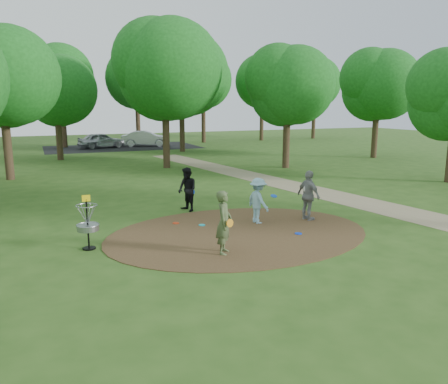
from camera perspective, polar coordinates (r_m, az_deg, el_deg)
name	(u,v)px	position (r m, az deg, el deg)	size (l,w,h in m)	color
ground	(239,233)	(13.74, 2.00, -5.41)	(100.00, 100.00, 0.00)	#2D5119
dirt_clearing	(239,233)	(13.74, 2.00, -5.37)	(8.40, 8.40, 0.02)	#47301C
footpath	(360,202)	(18.88, 17.40, -1.28)	(2.00, 40.00, 0.01)	#8C7A5B
parking_lot	(123,147)	(42.75, -13.10, 5.73)	(14.00, 8.00, 0.01)	black
player_observer_with_disc	(224,223)	(11.67, 0.00, -4.01)	(0.69, 0.76, 1.74)	#495833
player_throwing_with_disc	(258,201)	(14.74, 4.48, -1.15)	(1.04, 1.08, 1.56)	#8ABBCE
player_walking_with_disc	(187,190)	(16.44, -4.82, 0.32)	(0.80, 0.93, 1.66)	black
player_waiting_with_disc	(309,196)	(15.34, 10.99, -0.46)	(0.58, 1.08, 1.75)	gray
disc_ground_cyan	(202,225)	(14.57, -2.90, -4.32)	(0.22, 0.22, 0.02)	#1ABCD3
disc_ground_blue	(298,234)	(13.80, 9.69, -5.37)	(0.22, 0.22, 0.02)	#0D35E5
disc_ground_red	(176,223)	(14.86, -6.32, -4.06)	(0.22, 0.22, 0.02)	red
car_left	(101,140)	(42.31, -15.72, 6.51)	(1.69, 4.21, 1.43)	#A2A4A9
car_right	(146,139)	(42.94, -10.16, 6.87)	(1.60, 4.58, 1.51)	#AEB0B6
disc_golf_basket	(87,219)	(12.61, -17.42, -3.34)	(0.63, 0.63, 1.54)	black
tree_ring	(200,78)	(23.61, -3.21, 14.61)	(36.65, 45.76, 9.80)	#332316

